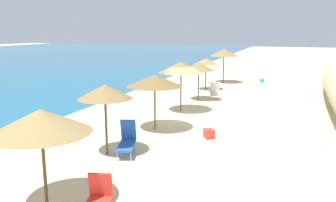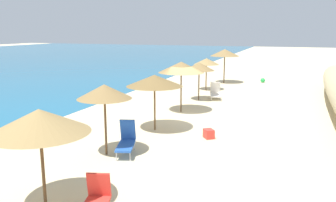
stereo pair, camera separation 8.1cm
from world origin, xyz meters
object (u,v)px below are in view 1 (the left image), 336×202
at_px(beach_umbrella_4, 181,67).
at_px(cooler_box, 209,134).
at_px(beach_umbrella_2, 105,92).
at_px(beach_umbrella_5, 199,67).
at_px(lounge_chair_0, 127,140).
at_px(beach_ball, 262,80).
at_px(lounge_chair_2, 215,93).
at_px(beach_umbrella_3, 155,81).
at_px(beach_umbrella_7, 224,53).
at_px(beach_umbrella_1, 41,121).
at_px(beach_umbrella_6, 206,61).

relative_size(beach_umbrella_4, cooler_box, 6.11).
bearing_deg(beach_umbrella_2, beach_umbrella_5, -2.45).
distance_m(lounge_chair_0, beach_ball, 20.08).
bearing_deg(lounge_chair_2, beach_umbrella_3, 68.40).
height_order(lounge_chair_2, cooler_box, lounge_chair_2).
bearing_deg(beach_umbrella_7, lounge_chair_2, -173.07).
bearing_deg(beach_umbrella_4, beach_umbrella_5, -0.92).
relative_size(lounge_chair_2, beach_ball, 4.11).
bearing_deg(beach_ball, beach_umbrella_2, 169.98).
distance_m(lounge_chair_0, lounge_chair_2, 11.40).
height_order(beach_umbrella_5, cooler_box, beach_umbrella_5).
height_order(lounge_chair_2, beach_ball, lounge_chair_2).
bearing_deg(beach_umbrella_4, beach_umbrella_1, -179.60).
bearing_deg(beach_ball, beach_umbrella_4, 166.13).
xyz_separation_m(beach_umbrella_3, cooler_box, (-0.40, -2.59, -2.05)).
relative_size(beach_umbrella_7, cooler_box, 6.31).
relative_size(beach_umbrella_5, lounge_chair_2, 1.54).
bearing_deg(beach_umbrella_5, lounge_chair_2, -45.47).
height_order(beach_umbrella_1, cooler_box, beach_umbrella_1).
distance_m(beach_umbrella_5, beach_umbrella_7, 7.97).
bearing_deg(lounge_chair_2, beach_umbrella_2, 68.35).
bearing_deg(cooler_box, beach_umbrella_3, 81.26).
xyz_separation_m(beach_umbrella_1, beach_umbrella_7, (22.76, -0.01, 0.29)).
xyz_separation_m(beach_umbrella_2, beach_umbrella_7, (18.83, -0.50, 0.24)).
height_order(beach_umbrella_2, cooler_box, beach_umbrella_2).
bearing_deg(beach_umbrella_3, lounge_chair_2, -6.54).
distance_m(beach_umbrella_7, lounge_chair_0, 18.57).
xyz_separation_m(lounge_chair_0, cooler_box, (2.81, -2.39, -0.31)).
height_order(beach_umbrella_1, beach_umbrella_4, beach_umbrella_4).
xyz_separation_m(beach_umbrella_2, cooler_box, (3.20, -3.01, -2.12)).
relative_size(beach_umbrella_3, beach_ball, 6.55).
distance_m(beach_umbrella_3, beach_umbrella_5, 7.29).
distance_m(beach_umbrella_1, beach_umbrella_2, 3.96).
bearing_deg(beach_umbrella_4, beach_ball, -13.87).
height_order(beach_umbrella_7, cooler_box, beach_umbrella_7).
xyz_separation_m(beach_umbrella_1, beach_umbrella_4, (11.34, 0.08, 0.20)).
bearing_deg(beach_umbrella_2, cooler_box, -43.34).
height_order(beach_umbrella_4, beach_umbrella_6, beach_umbrella_4).
bearing_deg(cooler_box, beach_umbrella_6, 14.78).
xyz_separation_m(beach_umbrella_5, lounge_chair_0, (-10.50, -0.16, -1.66)).
xyz_separation_m(beach_umbrella_2, beach_umbrella_6, (14.79, 0.04, -0.18)).
bearing_deg(beach_umbrella_5, beach_umbrella_4, 179.08).
xyz_separation_m(beach_umbrella_1, beach_umbrella_5, (14.81, 0.02, -0.10)).
bearing_deg(beach_umbrella_4, beach_umbrella_7, -0.44).
height_order(beach_umbrella_4, lounge_chair_2, beach_umbrella_4).
distance_m(beach_umbrella_5, lounge_chair_2, 2.16).
bearing_deg(beach_umbrella_1, beach_umbrella_6, 1.63).
distance_m(beach_umbrella_4, cooler_box, 5.45).
height_order(beach_ball, cooler_box, same).
height_order(beach_umbrella_1, beach_umbrella_3, beach_umbrella_1).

